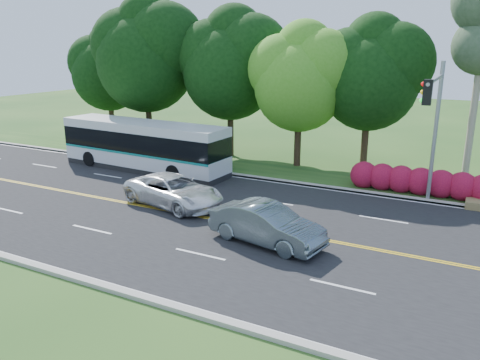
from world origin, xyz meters
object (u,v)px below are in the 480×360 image
at_px(traffic_signal, 434,115).
at_px(sedan, 267,224).
at_px(transit_bus, 143,146).
at_px(suv, 174,191).

xyz_separation_m(traffic_signal, sedan, (-5.18, -6.77, -3.86)).
distance_m(transit_bus, suv, 7.65).
distance_m(traffic_signal, suv, 12.72).
relative_size(traffic_signal, suv, 1.30).
xyz_separation_m(traffic_signal, transit_bus, (-16.96, 0.40, -3.13)).
xyz_separation_m(transit_bus, sedan, (11.78, -7.17, -0.73)).
bearing_deg(suv, transit_bus, 61.03).
bearing_deg(traffic_signal, suv, -157.75).
relative_size(transit_bus, sedan, 2.47).
height_order(traffic_signal, sedan, traffic_signal).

